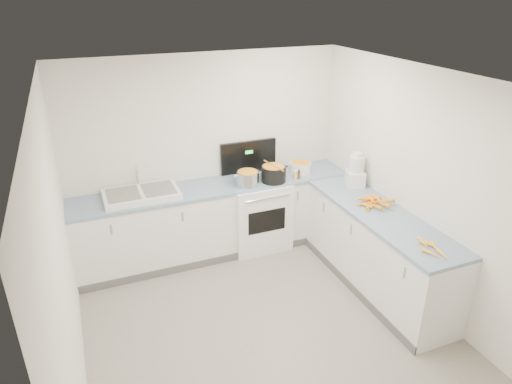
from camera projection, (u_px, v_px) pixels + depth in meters
name	position (u px, v px, depth m)	size (l,w,h in m)	color
floor	(270.00, 333.00, 4.59)	(3.50, 4.00, 0.00)	gray
ceiling	(274.00, 83.00, 3.56)	(3.50, 4.00, 0.00)	silver
wall_back	(207.00, 154.00, 5.76)	(3.50, 2.50, 0.00)	silver
wall_left	(62.00, 265.00, 3.47)	(4.00, 2.50, 0.00)	silver
wall_right	(427.00, 193.00, 4.68)	(4.00, 2.50, 0.00)	silver
counter_back	(217.00, 219.00, 5.83)	(3.50, 0.62, 0.94)	white
counter_right	(377.00, 250.00, 5.15)	(0.62, 2.20, 0.94)	white
stove	(257.00, 212.00, 6.01)	(0.76, 0.65, 1.36)	white
sink	(141.00, 194.00, 5.31)	(0.86, 0.52, 0.31)	white
steel_pot	(248.00, 179.00, 5.60)	(0.28, 0.28, 0.20)	silver
black_pot	(274.00, 175.00, 5.72)	(0.31, 0.31, 0.22)	black
wooden_spoon	(274.00, 166.00, 5.67)	(0.02, 0.02, 0.43)	#AD7A47
mixing_bowl	(300.00, 167.00, 6.01)	(0.29, 0.29, 0.13)	white
extract_bottle	(299.00, 175.00, 5.81)	(0.04, 0.04, 0.10)	#593319
spice_jar	(296.00, 175.00, 5.82)	(0.05, 0.05, 0.09)	#E5B266
food_processor	(356.00, 171.00, 5.57)	(0.28, 0.31, 0.42)	white
carrot_pile	(373.00, 202.00, 5.11)	(0.41, 0.40, 0.09)	orange
peeled_carrots	(432.00, 248.00, 4.25)	(0.20, 0.42, 0.04)	#FF9F26
peelings	(124.00, 193.00, 5.25)	(0.22, 0.25, 0.01)	tan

